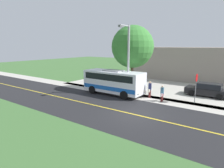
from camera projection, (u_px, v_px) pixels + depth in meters
name	position (u px, v px, depth m)	size (l,w,h in m)	color
ground_plane	(133.00, 114.00, 15.72)	(120.00, 120.00, 0.00)	#3D6633
road_surface	(133.00, 114.00, 15.71)	(8.00, 100.00, 0.01)	black
sidewalk	(159.00, 100.00, 19.85)	(2.40, 100.00, 0.01)	#B2ADA3
parking_lot_surface	(205.00, 91.00, 23.86)	(14.00, 36.00, 0.01)	#B2ADA3
road_centre_line	(133.00, 114.00, 15.71)	(0.16, 100.00, 0.00)	gold
shuttle_bus_front	(114.00, 81.00, 21.97)	(2.66, 7.12, 2.77)	white
pedestrian_with_bags	(162.00, 93.00, 19.20)	(0.72, 0.34, 1.63)	#4C1919
pedestrian_waiting	(150.00, 89.00, 20.60)	(0.72, 0.34, 1.77)	#4C1919
stop_sign	(196.00, 83.00, 18.32)	(0.76, 0.07, 2.88)	slate
street_light_pole	(128.00, 58.00, 20.82)	(1.97, 0.24, 7.60)	#9E9EA3
parked_car_near	(207.00, 90.00, 21.27)	(2.07, 4.43, 1.45)	black
tree_curbside	(133.00, 47.00, 23.13)	(5.05, 5.05, 7.86)	brown
commercial_building	(207.00, 64.00, 31.40)	(10.00, 21.82, 5.19)	gray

